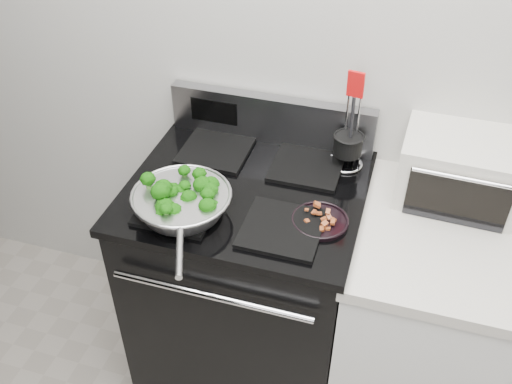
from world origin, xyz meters
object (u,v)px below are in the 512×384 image
at_px(bacon_plate, 320,218).
at_px(utensil_holder, 347,149).
at_px(toaster_oven, 461,169).
at_px(gas_range, 248,281).
at_px(skillet, 182,202).

distance_m(bacon_plate, utensil_holder, 0.33).
xyz_separation_m(bacon_plate, toaster_oven, (0.40, 0.30, 0.06)).
height_order(gas_range, skillet, gas_range).
bearing_deg(skillet, utensil_holder, 21.17).
height_order(gas_range, utensil_holder, utensil_holder).
bearing_deg(skillet, bacon_plate, -10.03).
bearing_deg(bacon_plate, toaster_oven, 36.84).
bearing_deg(utensil_holder, toaster_oven, 5.39).
relative_size(gas_range, skillet, 2.35).
xyz_separation_m(skillet, bacon_plate, (0.42, 0.09, -0.03)).
relative_size(gas_range, toaster_oven, 2.85).
bearing_deg(utensil_holder, skillet, -127.63).
xyz_separation_m(gas_range, utensil_holder, (0.30, 0.22, 0.53)).
bearing_deg(skillet, toaster_oven, 3.49).
bearing_deg(toaster_oven, skillet, -152.51).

